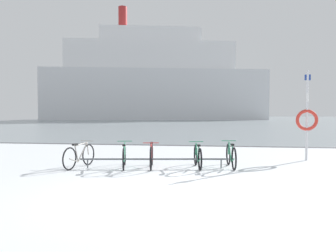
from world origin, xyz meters
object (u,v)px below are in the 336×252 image
object	(u,v)px
rescue_post	(307,118)
bicycle_3	(198,156)
bicycle_2	(151,156)
bicycle_4	(231,156)
bicycle_0	(79,156)
bicycle_1	(124,156)
ferry_ship	(154,82)

from	to	relation	value
rescue_post	bicycle_3	bearing A→B (deg)	-149.83
bicycle_2	bicycle_4	size ratio (longest dim) A/B	0.96
bicycle_3	bicycle_4	distance (m)	1.03
bicycle_2	rescue_post	xyz separation A→B (m)	(5.09, 2.38, 1.13)
bicycle_0	bicycle_4	distance (m)	4.66
bicycle_2	bicycle_4	distance (m)	2.44
bicycle_1	rescue_post	distance (m)	6.52
bicycle_0	rescue_post	size ratio (longest dim) A/B	0.53
bicycle_3	bicycle_4	xyz separation A→B (m)	(1.01, 0.20, 0.01)
bicycle_2	bicycle_4	world-z (taller)	bicycle_2
bicycle_0	ferry_ship	size ratio (longest dim) A/B	0.04
bicycle_3	ferry_ship	xyz separation A→B (m)	(-13.17, 60.95, 7.65)
bicycle_3	bicycle_4	world-z (taller)	bicycle_4
bicycle_1	bicycle_3	xyz separation A→B (m)	(2.22, 0.34, -0.01)
bicycle_4	ferry_ship	xyz separation A→B (m)	(-14.17, 60.75, 7.64)
bicycle_4	bicycle_1	bearing A→B (deg)	-170.49
bicycle_3	rescue_post	size ratio (longest dim) A/B	0.52
bicycle_3	rescue_post	xyz separation A→B (m)	(3.69, 2.15, 1.15)
bicycle_4	ferry_ship	distance (m)	62.85
bicycle_2	bicycle_1	bearing A→B (deg)	-172.87
rescue_post	bicycle_1	bearing A→B (deg)	-157.20
bicycle_0	ferry_ship	bearing A→B (deg)	98.85
bicycle_0	bicycle_1	xyz separation A→B (m)	(1.38, 0.15, -0.00)
bicycle_3	bicycle_4	bearing A→B (deg)	11.25
rescue_post	bicycle_2	bearing A→B (deg)	-154.90
bicycle_0	rescue_post	xyz separation A→B (m)	(7.30, 2.64, 1.14)
bicycle_0	bicycle_2	xyz separation A→B (m)	(2.20, 0.26, 0.01)
bicycle_3	ferry_ship	world-z (taller)	ferry_ship
rescue_post	ferry_ship	world-z (taller)	ferry_ship
bicycle_1	bicycle_4	bearing A→B (deg)	9.51
bicycle_3	ferry_ship	size ratio (longest dim) A/B	0.03
bicycle_0	ferry_ship	xyz separation A→B (m)	(-9.56, 61.45, 7.64)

